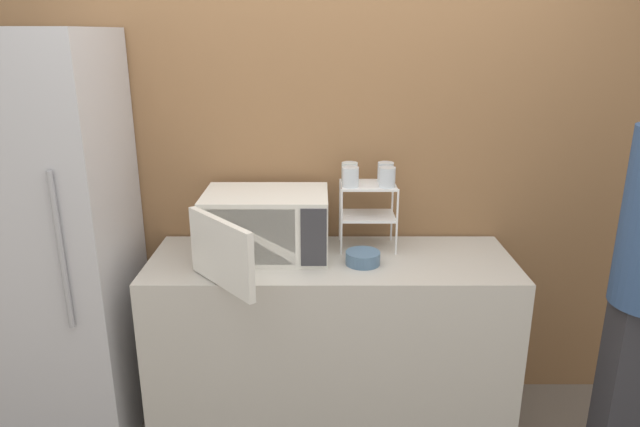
# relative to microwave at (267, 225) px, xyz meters

# --- Properties ---
(wall_back) EXTENTS (8.00, 0.06, 2.60)m
(wall_back) POSITION_rel_microwave_xyz_m (0.32, 0.30, 0.25)
(wall_back) COLOR olive
(wall_back) RESTS_ON ground_plane
(counter) EXTENTS (1.71, 0.60, 0.90)m
(counter) POSITION_rel_microwave_xyz_m (0.32, -0.04, -0.60)
(counter) COLOR #B7B2A8
(counter) RESTS_ON ground_plane
(microwave) EXTENTS (0.60, 0.75, 0.30)m
(microwave) POSITION_rel_microwave_xyz_m (0.00, 0.00, 0.00)
(microwave) COLOR silver
(microwave) RESTS_ON counter
(dish_rack) EXTENTS (0.27, 0.21, 0.32)m
(dish_rack) POSITION_rel_microwave_xyz_m (0.49, 0.11, 0.08)
(dish_rack) COLOR white
(dish_rack) RESTS_ON counter
(glass_front_left) EXTENTS (0.08, 0.08, 0.09)m
(glass_front_left) POSITION_rel_microwave_xyz_m (0.41, 0.06, 0.22)
(glass_front_left) COLOR silver
(glass_front_left) RESTS_ON dish_rack
(glass_back_right) EXTENTS (0.08, 0.08, 0.09)m
(glass_back_right) POSITION_rel_microwave_xyz_m (0.58, 0.16, 0.22)
(glass_back_right) COLOR silver
(glass_back_right) RESTS_ON dish_rack
(glass_front_right) EXTENTS (0.08, 0.08, 0.09)m
(glass_front_right) POSITION_rel_microwave_xyz_m (0.58, 0.06, 0.22)
(glass_front_right) COLOR silver
(glass_front_right) RESTS_ON dish_rack
(glass_back_left) EXTENTS (0.08, 0.08, 0.09)m
(glass_back_left) POSITION_rel_microwave_xyz_m (0.41, 0.16, 0.22)
(glass_back_left) COLOR silver
(glass_back_left) RESTS_ON dish_rack
(bowl) EXTENTS (0.16, 0.16, 0.06)m
(bowl) POSITION_rel_microwave_xyz_m (0.46, -0.11, -0.12)
(bowl) COLOR slate
(bowl) RESTS_ON counter
(refrigerator) EXTENTS (0.69, 0.65, 1.94)m
(refrigerator) POSITION_rel_microwave_xyz_m (-1.00, -0.05, -0.08)
(refrigerator) COLOR #B7B7BC
(refrigerator) RESTS_ON ground_plane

